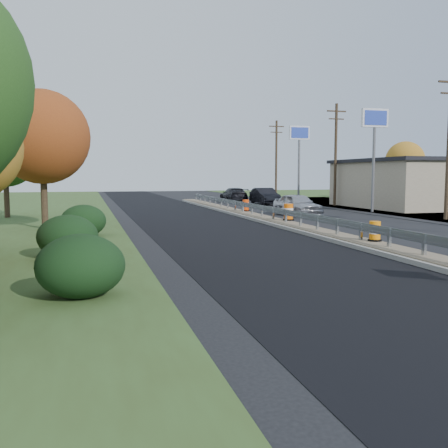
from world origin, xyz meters
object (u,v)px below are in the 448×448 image
object	(u,v)px
car_dark_far	(234,195)
barrel_shoulder_far	(277,199)
car_dark_mid	(265,196)
barrel_median_mid	(288,212)
barrel_median_near	(375,232)
car_silver	(297,205)
barrel_median_far	(246,206)

from	to	relation	value
car_dark_far	barrel_shoulder_far	bearing A→B (deg)	161.09
car_dark_far	car_dark_mid	bearing A→B (deg)	114.97
barrel_median_mid	barrel_shoulder_far	xyz separation A→B (m)	(7.82, 21.65, -0.30)
barrel_median_mid	car_dark_far	distance (m)	23.63
car_dark_mid	car_dark_far	size ratio (longest dim) A/B	0.93
car_dark_mid	barrel_median_near	bearing A→B (deg)	-100.26
barrel_median_near	car_silver	world-z (taller)	car_silver
barrel_median_far	car_dark_far	size ratio (longest dim) A/B	0.16
barrel_median_mid	barrel_shoulder_far	distance (m)	23.02
barrel_median_far	car_dark_mid	size ratio (longest dim) A/B	0.17
barrel_shoulder_far	car_dark_far	xyz separation A→B (m)	(-4.23, 1.71, 0.36)
car_dark_mid	car_silver	bearing A→B (deg)	-99.23
car_dark_mid	barrel_median_far	bearing A→B (deg)	-115.61
barrel_median_near	barrel_shoulder_far	world-z (taller)	barrel_median_near
barrel_median_mid	barrel_shoulder_far	size ratio (longest dim) A/B	1.16
barrel_median_mid	car_silver	distance (m)	6.36
barrel_median_near	car_dark_far	size ratio (longest dim) A/B	0.15
barrel_median_near	barrel_shoulder_far	bearing A→B (deg)	75.54
barrel_median_mid	car_silver	bearing A→B (deg)	61.58
barrel_median_near	barrel_median_far	bearing A→B (deg)	89.74
barrel_shoulder_far	car_silver	bearing A→B (deg)	-106.61
car_silver	barrel_median_mid	bearing A→B (deg)	-125.15
car_silver	barrel_shoulder_far	bearing A→B (deg)	66.66
barrel_median_far	car_dark_mid	distance (m)	12.35
barrel_median_far	car_dark_far	distance (m)	16.01
barrel_median_far	barrel_shoulder_far	size ratio (longest dim) A/B	1.01
barrel_shoulder_far	car_dark_far	size ratio (longest dim) A/B	0.16
car_silver	car_dark_far	world-z (taller)	car_silver
car_silver	barrel_median_near	bearing A→B (deg)	-108.85
barrel_median_mid	barrel_median_near	bearing A→B (deg)	-91.19
car_dark_mid	car_dark_far	xyz separation A→B (m)	(-1.82, 4.53, -0.05)
barrel_shoulder_far	barrel_median_mid	bearing A→B (deg)	-109.85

